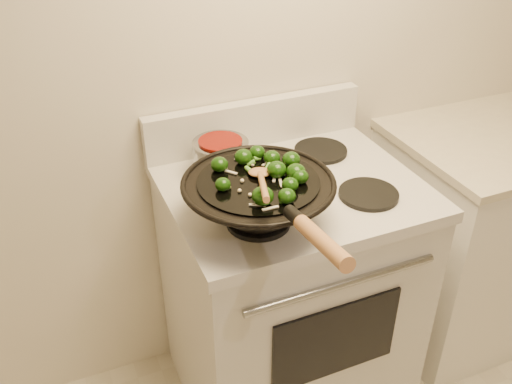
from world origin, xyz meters
name	(u,v)px	position (x,y,z in m)	size (l,w,h in m)	color
stove	(288,292)	(-0.05, 1.17, 0.47)	(0.78, 0.67, 1.08)	silver
counter_unit	(478,234)	(0.82, 1.20, 0.46)	(0.75, 0.62, 0.91)	white
wok	(259,199)	(-0.23, 1.01, 1.00)	(0.42, 0.69, 0.23)	black
stirfry	(269,172)	(-0.20, 1.02, 1.08)	(0.26, 0.29, 0.05)	#113207
wooden_spoon	(262,179)	(-0.24, 0.97, 1.09)	(0.14, 0.28, 0.10)	#A46E40
saucepan	(221,156)	(-0.23, 1.32, 0.99)	(0.18, 0.28, 0.10)	gray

